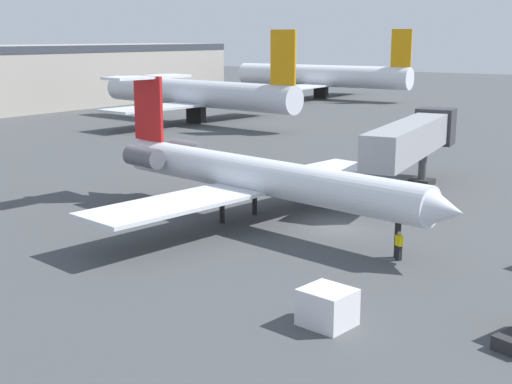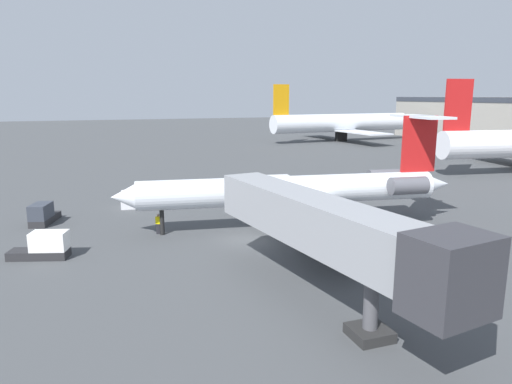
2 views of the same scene
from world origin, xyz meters
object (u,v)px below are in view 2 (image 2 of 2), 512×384
(ground_crew_marshaller, at_px, (158,224))
(parked_airliner_west_end, at_px, (341,123))
(baggage_tug_lead, at_px, (45,247))
(cargo_container_uld, at_px, (132,199))
(jet_bridge, at_px, (333,230))
(baggage_tug_trailing, at_px, (43,215))
(regional_jet, at_px, (302,189))

(ground_crew_marshaller, xyz_separation_m, parked_airliner_west_end, (-65.62, 54.15, 3.62))
(ground_crew_marshaller, xyz_separation_m, baggage_tug_lead, (3.30, -8.26, -0.02))
(baggage_tug_lead, distance_m, cargo_container_uld, 15.26)
(jet_bridge, distance_m, cargo_container_uld, 28.87)
(baggage_tug_lead, height_order, parked_airliner_west_end, parked_airliner_west_end)
(baggage_tug_trailing, height_order, cargo_container_uld, baggage_tug_trailing)
(ground_crew_marshaller, height_order, parked_airliner_west_end, parked_airliner_west_end)
(jet_bridge, bearing_deg, parked_airliner_west_end, 150.13)
(regional_jet, height_order, jet_bridge, regional_jet)
(regional_jet, relative_size, cargo_container_uld, 12.59)
(ground_crew_marshaller, bearing_deg, cargo_container_uld, -173.19)
(cargo_container_uld, distance_m, parked_airliner_west_end, 78.40)
(jet_bridge, xyz_separation_m, baggage_tug_lead, (-14.04, -14.77, -3.62))
(parked_airliner_west_end, bearing_deg, ground_crew_marshaller, -39.53)
(jet_bridge, xyz_separation_m, cargo_container_uld, (-27.57, -7.73, -3.63))
(regional_jet, bearing_deg, baggage_tug_lead, -86.37)
(regional_jet, distance_m, cargo_container_uld, 18.18)
(baggage_tug_lead, bearing_deg, regional_jet, 93.63)
(regional_jet, height_order, ground_crew_marshaller, regional_jet)
(baggage_tug_lead, bearing_deg, cargo_container_uld, 152.51)
(regional_jet, relative_size, baggage_tug_trailing, 6.99)
(jet_bridge, bearing_deg, baggage_tug_trailing, -146.54)
(regional_jet, bearing_deg, jet_bridge, -19.64)
(jet_bridge, relative_size, baggage_tug_lead, 4.47)
(cargo_container_uld, bearing_deg, ground_crew_marshaller, 6.81)
(ground_crew_marshaller, bearing_deg, baggage_tug_trailing, -124.93)
(baggage_tug_trailing, relative_size, parked_airliner_west_end, 0.11)
(jet_bridge, bearing_deg, regional_jet, 160.36)
(jet_bridge, distance_m, baggage_tug_lead, 20.70)
(regional_jet, bearing_deg, ground_crew_marshaller, -99.55)
(cargo_container_uld, bearing_deg, parked_airliner_west_end, 135.01)
(baggage_tug_trailing, bearing_deg, baggage_tug_lead, 5.45)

